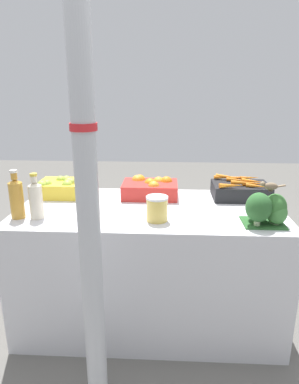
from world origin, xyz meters
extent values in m
plane|color=#605E59|center=(0.00, 0.00, 0.00)|extent=(10.00, 10.00, 0.00)
cube|color=silver|center=(0.00, 0.00, 0.39)|extent=(1.61, 0.79, 0.79)
cylinder|color=#B7BABF|center=(-0.22, -0.65, 1.26)|extent=(0.10, 0.10, 2.51)
cylinder|color=red|center=(-0.22, -0.65, 1.35)|extent=(0.11, 0.11, 0.03)
cube|color=gold|center=(-0.58, 0.22, 0.84)|extent=(0.36, 0.26, 0.10)
sphere|color=#9EBC42|center=(-0.69, 0.16, 0.88)|extent=(0.06, 0.06, 0.06)
sphere|color=#9EBC42|center=(-0.71, 0.13, 0.88)|extent=(0.07, 0.07, 0.07)
sphere|color=red|center=(-0.46, 0.15, 0.88)|extent=(0.07, 0.07, 0.07)
sphere|color=#9EBC42|center=(-0.55, 0.16, 0.87)|extent=(0.08, 0.08, 0.08)
sphere|color=#9EBC42|center=(-0.59, 0.26, 0.88)|extent=(0.06, 0.06, 0.06)
sphere|color=#9EBC42|center=(-0.55, 0.19, 0.88)|extent=(0.08, 0.08, 0.08)
sphere|color=#9EBC42|center=(-0.53, 0.19, 0.88)|extent=(0.06, 0.06, 0.06)
sphere|color=#9EBC42|center=(-0.63, 0.26, 0.88)|extent=(0.06, 0.06, 0.06)
sphere|color=gold|center=(-0.45, 0.29, 0.87)|extent=(0.07, 0.07, 0.07)
cube|color=red|center=(-0.01, 0.22, 0.84)|extent=(0.36, 0.26, 0.10)
sphere|color=orange|center=(0.10, 0.26, 0.88)|extent=(0.08, 0.08, 0.08)
sphere|color=orange|center=(0.05, 0.28, 0.87)|extent=(0.08, 0.08, 0.08)
sphere|color=orange|center=(-0.08, 0.30, 0.88)|extent=(0.08, 0.08, 0.08)
sphere|color=orange|center=(0.02, 0.15, 0.88)|extent=(0.07, 0.07, 0.07)
sphere|color=orange|center=(-0.10, 0.29, 0.88)|extent=(0.08, 0.08, 0.08)
sphere|color=orange|center=(-0.01, 0.23, 0.87)|extent=(0.08, 0.08, 0.08)
cube|color=black|center=(0.59, 0.22, 0.84)|extent=(0.36, 0.26, 0.10)
cone|color=orange|center=(0.58, 0.26, 0.90)|extent=(0.14, 0.07, 0.03)
cone|color=orange|center=(0.60, 0.17, 0.90)|extent=(0.17, 0.05, 0.03)
cone|color=orange|center=(0.68, 0.13, 0.90)|extent=(0.14, 0.07, 0.03)
cone|color=orange|center=(0.61, 0.31, 0.90)|extent=(0.17, 0.07, 0.02)
cone|color=orange|center=(0.52, 0.31, 0.91)|extent=(0.16, 0.08, 0.03)
cone|color=orange|center=(0.51, 0.12, 0.90)|extent=(0.16, 0.05, 0.03)
cone|color=orange|center=(0.66, 0.22, 0.91)|extent=(0.13, 0.07, 0.03)
cone|color=orange|center=(0.67, 0.31, 0.90)|extent=(0.13, 0.04, 0.02)
cone|color=orange|center=(0.68, 0.18, 0.90)|extent=(0.17, 0.03, 0.03)
cone|color=orange|center=(0.51, 0.32, 0.90)|extent=(0.16, 0.03, 0.03)
cube|color=#2D602D|center=(0.63, -0.23, 0.79)|extent=(0.22, 0.18, 0.01)
ellipsoid|color=#427F3D|center=(0.69, -0.25, 0.86)|extent=(0.11, 0.11, 0.13)
cylinder|color=#B2C693|center=(0.69, -0.25, 0.81)|extent=(0.03, 0.03, 0.02)
ellipsoid|color=#2D602D|center=(0.60, -0.20, 0.87)|extent=(0.11, 0.11, 0.13)
cylinder|color=#B2C693|center=(0.60, -0.20, 0.81)|extent=(0.03, 0.03, 0.02)
ellipsoid|color=#2D602D|center=(0.59, -0.27, 0.90)|extent=(0.13, 0.13, 0.16)
cylinder|color=#B2C693|center=(0.59, -0.27, 0.81)|extent=(0.03, 0.03, 0.02)
ellipsoid|color=#387033|center=(0.68, -0.23, 0.88)|extent=(0.12, 0.12, 0.15)
cylinder|color=#B2C693|center=(0.68, -0.23, 0.81)|extent=(0.03, 0.03, 0.02)
cylinder|color=gold|center=(-0.73, -0.21, 0.89)|extent=(0.08, 0.08, 0.21)
cone|color=gold|center=(-0.73, -0.21, 1.00)|extent=(0.08, 0.08, 0.02)
cylinder|color=gold|center=(-0.73, -0.21, 1.03)|extent=(0.03, 0.03, 0.04)
cylinder|color=silver|center=(-0.73, -0.21, 1.06)|extent=(0.04, 0.04, 0.01)
cylinder|color=beige|center=(-0.62, -0.21, 0.88)|extent=(0.08, 0.08, 0.19)
cone|color=beige|center=(-0.62, -0.21, 0.99)|extent=(0.08, 0.08, 0.02)
cylinder|color=beige|center=(-0.62, -0.21, 1.01)|extent=(0.03, 0.03, 0.04)
cylinder|color=gold|center=(-0.62, -0.21, 1.04)|extent=(0.04, 0.04, 0.01)
cylinder|color=#DBBC56|center=(0.05, -0.21, 0.85)|extent=(0.12, 0.12, 0.13)
cylinder|color=white|center=(0.05, -0.21, 0.92)|extent=(0.12, 0.12, 0.01)
cube|color=#4C3D2D|center=(0.65, -0.23, 0.98)|extent=(0.02, 0.02, 0.01)
ellipsoid|color=#7A664C|center=(0.65, -0.23, 1.00)|extent=(0.07, 0.04, 0.04)
sphere|color=#897556|center=(0.61, -0.23, 1.01)|extent=(0.03, 0.03, 0.03)
cone|color=#4C3D28|center=(0.59, -0.23, 1.01)|extent=(0.01, 0.01, 0.01)
cube|color=#7A664C|center=(0.70, -0.24, 1.00)|extent=(0.04, 0.02, 0.01)
camera|label=1|loc=(0.10, -1.98, 1.50)|focal=32.00mm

